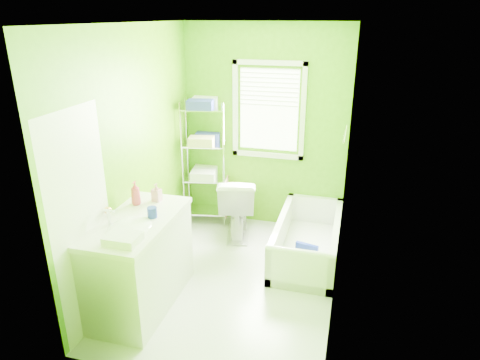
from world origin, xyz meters
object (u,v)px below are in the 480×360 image
(toilet, at_px, (237,205))
(wire_shelf_unit, at_px, (206,149))
(vanity, at_px, (140,260))
(bathtub, at_px, (307,245))

(toilet, relative_size, wire_shelf_unit, 0.48)
(vanity, xyz_separation_m, wire_shelf_unit, (0.01, 1.89, 0.55))
(bathtub, distance_m, wire_shelf_unit, 1.80)
(vanity, bearing_deg, toilet, 72.41)
(bathtub, relative_size, vanity, 1.24)
(toilet, bearing_deg, bathtub, 147.04)
(wire_shelf_unit, bearing_deg, bathtub, -23.02)
(vanity, relative_size, wire_shelf_unit, 0.72)
(bathtub, xyz_separation_m, wire_shelf_unit, (-1.44, 0.61, 0.88))
(toilet, distance_m, wire_shelf_unit, 0.85)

